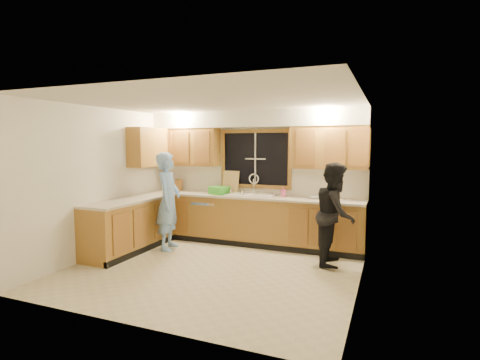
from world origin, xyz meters
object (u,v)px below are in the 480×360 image
Objects in this scene: woman at (335,214)px; sink at (250,198)px; soap_bottle at (283,191)px; bowl at (315,197)px; dishwasher at (210,219)px; knife_block at (179,185)px; dish_crate at (220,190)px; man at (168,201)px; stove at (107,233)px.

sink is at bearing 65.42° from woman.
soap_bottle is (-1.05, 0.77, 0.21)m from woman.
dishwasher is at bearing -178.51° from bowl.
soap_bottle is at bearing 50.88° from woman.
dish_crate is (1.04, -0.22, -0.04)m from knife_block.
sink is at bearing -178.16° from bowl.
dishwasher is 2.14m from bowl.
sink is at bearing -69.18° from man.
stove reaches higher than dishwasher.
stove is (-0.95, -1.81, 0.04)m from dishwasher.
soap_bottle reaches higher than stove.
dishwasher is 2.62m from woman.
dish_crate is (0.62, 0.83, 0.13)m from man.
man is (-0.38, -0.88, 0.46)m from dishwasher.
sink is at bearing -15.91° from knife_block.
soap_bottle is (1.84, 1.00, 0.14)m from man.
soap_bottle is at bearing -76.63° from man.
woman is 2.36m from dish_crate.
soap_bottle is (1.46, 0.12, 0.60)m from dishwasher.
knife_block is at bearing 177.68° from bowl.
stove is at bearing -117.69° from dishwasher.
man reaches higher than bowl.
dish_crate is at bearing -176.84° from bowl.
stove is 2.07m from knife_block.
man is 2.90m from woman.
dish_crate is 1.43× the size of bowl.
man is (0.57, 0.93, 0.42)m from stove.
dishwasher is 1.03m from knife_block.
man is (-1.23, -0.89, 0.01)m from sink.
sink is at bearing -169.95° from soap_bottle.
dishwasher is at bearing -38.55° from man.
soap_bottle is 0.82× the size of bowl.
bowl is at bearing 31.68° from stove.
dishwasher is at bearing -179.01° from sink.
stove is at bearing -124.03° from dish_crate.
bowl is (2.45, 0.93, 0.08)m from man.
woman is at bearing -14.69° from dish_crate.
stove is at bearing 105.61° from woman.
stove is 3.14m from soap_bottle.
sink is at bearing 0.99° from dishwasher.
sink is 2.60m from stove.
sink reaches higher than stove.
soap_bottle is (1.22, 0.17, 0.02)m from dish_crate.
knife_block is at bearing 73.20° from woman.
man is at bearing -159.19° from bowl.
stove is 2.77× the size of dish_crate.
stove is at bearing -104.89° from knife_block.
bowl is at bearing -84.32° from man.
sink is 1.66m from knife_block.
sink is 4.60× the size of soap_bottle.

